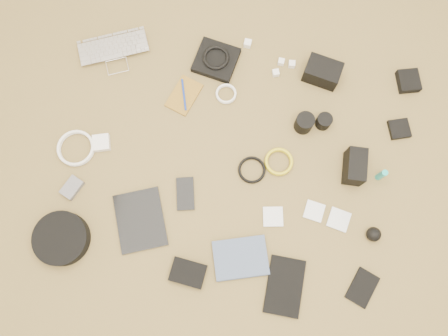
% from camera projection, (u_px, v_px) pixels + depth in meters
% --- Properties ---
extents(laptop, '(0.35, 0.31, 0.02)m').
position_uv_depth(laptop, '(115.00, 56.00, 1.86)').
color(laptop, silver).
rests_on(laptop, ground).
extents(headphone_pouch, '(0.20, 0.19, 0.03)m').
position_uv_depth(headphone_pouch, '(216.00, 60.00, 1.85)').
color(headphone_pouch, black).
rests_on(headphone_pouch, ground).
extents(headphones, '(0.13, 0.13, 0.01)m').
position_uv_depth(headphones, '(216.00, 58.00, 1.83)').
color(headphones, black).
rests_on(headphones, headphone_pouch).
extents(charger_a, '(0.03, 0.03, 0.03)m').
position_uv_depth(charger_a, '(248.00, 44.00, 1.87)').
color(charger_a, white).
rests_on(charger_a, ground).
extents(charger_b, '(0.03, 0.03, 0.02)m').
position_uv_depth(charger_b, '(281.00, 62.00, 1.85)').
color(charger_b, white).
rests_on(charger_b, ground).
extents(charger_c, '(0.03, 0.03, 0.03)m').
position_uv_depth(charger_c, '(292.00, 64.00, 1.85)').
color(charger_c, white).
rests_on(charger_c, ground).
extents(charger_d, '(0.03, 0.03, 0.03)m').
position_uv_depth(charger_d, '(276.00, 73.00, 1.84)').
color(charger_d, white).
rests_on(charger_d, ground).
extents(dslr_camera, '(0.16, 0.13, 0.08)m').
position_uv_depth(dslr_camera, '(322.00, 72.00, 1.81)').
color(dslr_camera, black).
rests_on(dslr_camera, ground).
extents(lens_pouch, '(0.11, 0.12, 0.03)m').
position_uv_depth(lens_pouch, '(408.00, 81.00, 1.83)').
color(lens_pouch, black).
rests_on(lens_pouch, ground).
extents(notebook_olive, '(0.15, 0.18, 0.01)m').
position_uv_depth(notebook_olive, '(184.00, 95.00, 1.83)').
color(notebook_olive, brown).
rests_on(notebook_olive, ground).
extents(pen_blue, '(0.05, 0.14, 0.01)m').
position_uv_depth(pen_blue, '(184.00, 95.00, 1.82)').
color(pen_blue, '#1330A0').
rests_on(pen_blue, notebook_olive).
extents(cable_white_a, '(0.10, 0.10, 0.01)m').
position_uv_depth(cable_white_a, '(226.00, 94.00, 1.83)').
color(cable_white_a, white).
rests_on(cable_white_a, ground).
extents(lens_a, '(0.09, 0.09, 0.08)m').
position_uv_depth(lens_a, '(304.00, 123.00, 1.76)').
color(lens_a, black).
rests_on(lens_a, ground).
extents(lens_b, '(0.07, 0.07, 0.06)m').
position_uv_depth(lens_b, '(324.00, 121.00, 1.77)').
color(lens_b, black).
rests_on(lens_b, ground).
extents(card_reader, '(0.10, 0.10, 0.02)m').
position_uv_depth(card_reader, '(399.00, 129.00, 1.79)').
color(card_reader, black).
rests_on(card_reader, ground).
extents(power_brick, '(0.08, 0.08, 0.03)m').
position_uv_depth(power_brick, '(101.00, 143.00, 1.77)').
color(power_brick, white).
rests_on(power_brick, ground).
extents(cable_white_b, '(0.17, 0.17, 0.01)m').
position_uv_depth(cable_white_b, '(76.00, 149.00, 1.77)').
color(cable_white_b, white).
rests_on(cable_white_b, ground).
extents(cable_black, '(0.14, 0.14, 0.01)m').
position_uv_depth(cable_black, '(252.00, 170.00, 1.75)').
color(cable_black, black).
rests_on(cable_black, ground).
extents(cable_yellow, '(0.15, 0.15, 0.01)m').
position_uv_depth(cable_yellow, '(279.00, 162.00, 1.76)').
color(cable_yellow, gold).
rests_on(cable_yellow, ground).
extents(flash, '(0.08, 0.13, 0.10)m').
position_uv_depth(flash, '(355.00, 167.00, 1.71)').
color(flash, black).
rests_on(flash, ground).
extents(lens_cleaner, '(0.03, 0.03, 0.08)m').
position_uv_depth(lens_cleaner, '(381.00, 175.00, 1.71)').
color(lens_cleaner, '#1AAAA6').
rests_on(lens_cleaner, ground).
extents(battery_charger, '(0.09, 0.10, 0.02)m').
position_uv_depth(battery_charger, '(72.00, 188.00, 1.73)').
color(battery_charger, slate).
rests_on(battery_charger, ground).
extents(tablet, '(0.26, 0.29, 0.01)m').
position_uv_depth(tablet, '(140.00, 220.00, 1.70)').
color(tablet, black).
rests_on(tablet, ground).
extents(phone, '(0.10, 0.14, 0.01)m').
position_uv_depth(phone, '(185.00, 194.00, 1.73)').
color(phone, black).
rests_on(phone, ground).
extents(filter_case_left, '(0.09, 0.09, 0.01)m').
position_uv_depth(filter_case_left, '(273.00, 217.00, 1.71)').
color(filter_case_left, silver).
rests_on(filter_case_left, ground).
extents(filter_case_mid, '(0.08, 0.08, 0.01)m').
position_uv_depth(filter_case_mid, '(314.00, 211.00, 1.71)').
color(filter_case_mid, silver).
rests_on(filter_case_mid, ground).
extents(filter_case_right, '(0.09, 0.09, 0.01)m').
position_uv_depth(filter_case_right, '(339.00, 220.00, 1.70)').
color(filter_case_right, silver).
rests_on(filter_case_right, ground).
extents(air_blower, '(0.06, 0.06, 0.06)m').
position_uv_depth(air_blower, '(374.00, 234.00, 1.67)').
color(air_blower, black).
rests_on(air_blower, ground).
extents(headphone_case, '(0.26, 0.26, 0.06)m').
position_uv_depth(headphone_case, '(62.00, 238.00, 1.66)').
color(headphone_case, black).
rests_on(headphone_case, ground).
extents(drive_case, '(0.14, 0.10, 0.03)m').
position_uv_depth(drive_case, '(188.00, 273.00, 1.65)').
color(drive_case, black).
rests_on(drive_case, ground).
extents(paperback, '(0.24, 0.20, 0.02)m').
position_uv_depth(paperback, '(243.00, 278.00, 1.65)').
color(paperback, '#435372').
rests_on(paperback, ground).
extents(notebook_black_a, '(0.14, 0.22, 0.02)m').
position_uv_depth(notebook_black_a, '(285.00, 286.00, 1.64)').
color(notebook_black_a, black).
rests_on(notebook_black_a, ground).
extents(notebook_black_b, '(0.13, 0.15, 0.01)m').
position_uv_depth(notebook_black_b, '(362.00, 288.00, 1.64)').
color(notebook_black_b, black).
rests_on(notebook_black_b, ground).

